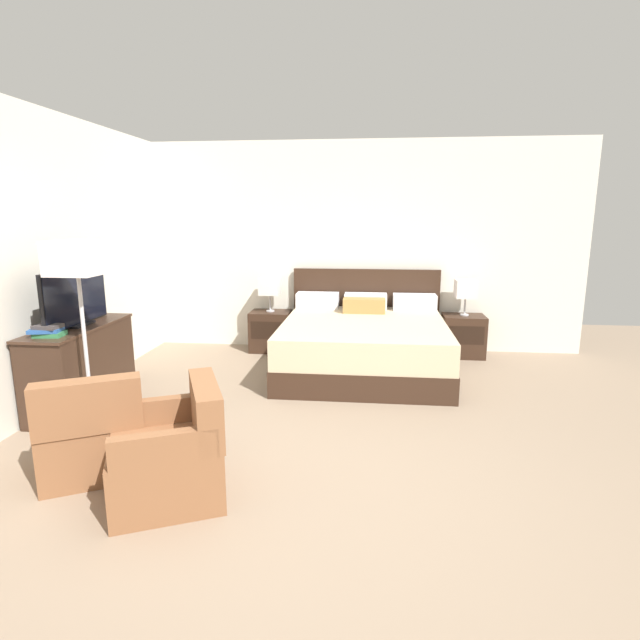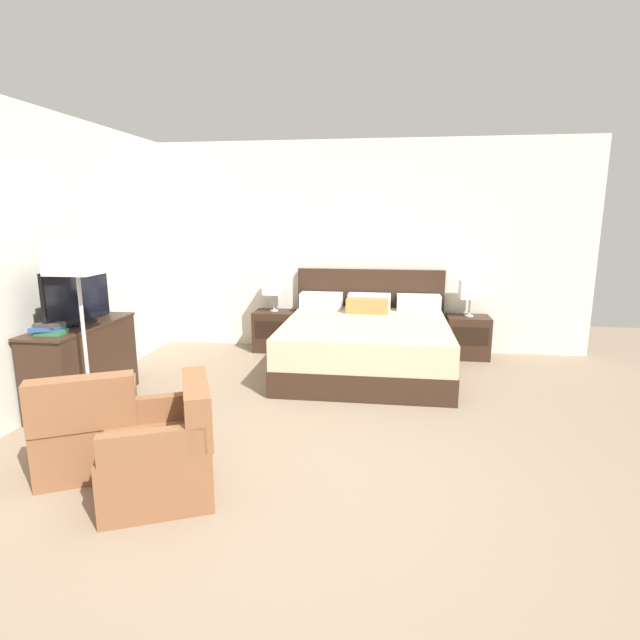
% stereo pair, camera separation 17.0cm
% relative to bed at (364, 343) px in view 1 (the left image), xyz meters
% --- Properties ---
extents(ground_plane, '(11.44, 11.44, 0.00)m').
position_rel_bed_xyz_m(ground_plane, '(-0.33, -2.80, -0.33)').
color(ground_plane, '#84705B').
extents(wall_back, '(6.39, 0.06, 2.79)m').
position_rel_bed_xyz_m(wall_back, '(-0.33, 1.04, 1.06)').
color(wall_back, silver).
rests_on(wall_back, ground).
extents(wall_left, '(0.06, 5.61, 2.79)m').
position_rel_bed_xyz_m(wall_left, '(-2.96, -1.19, 1.06)').
color(wall_left, silver).
rests_on(wall_left, ground).
extents(bed, '(1.97, 2.06, 1.11)m').
position_rel_bed_xyz_m(bed, '(0.00, 0.00, 0.00)').
color(bed, '#332116').
rests_on(bed, ground).
extents(nightstand_left, '(0.53, 0.41, 0.54)m').
position_rel_bed_xyz_m(nightstand_left, '(-1.28, 0.75, -0.06)').
color(nightstand_left, '#332116').
rests_on(nightstand_left, ground).
extents(nightstand_right, '(0.53, 0.41, 0.54)m').
position_rel_bed_xyz_m(nightstand_right, '(1.28, 0.75, -0.06)').
color(nightstand_right, '#332116').
rests_on(nightstand_right, ground).
extents(table_lamp_left, '(0.27, 0.27, 0.46)m').
position_rel_bed_xyz_m(table_lamp_left, '(-1.28, 0.75, 0.56)').
color(table_lamp_left, '#B7B7BC').
rests_on(table_lamp_left, nightstand_left).
extents(table_lamp_right, '(0.27, 0.27, 0.46)m').
position_rel_bed_xyz_m(table_lamp_right, '(1.28, 0.75, 0.56)').
color(table_lamp_right, '#B7B7BC').
rests_on(table_lamp_right, nightstand_right).
extents(dresser, '(0.46, 1.26, 0.80)m').
position_rel_bed_xyz_m(dresser, '(-2.67, -1.46, 0.08)').
color(dresser, '#332116').
rests_on(dresser, ground).
extents(tv, '(0.18, 0.98, 0.54)m').
position_rel_bed_xyz_m(tv, '(-2.67, -1.44, 0.73)').
color(tv, black).
rests_on(tv, dresser).
extents(book_red_cover, '(0.25, 0.18, 0.04)m').
position_rel_bed_xyz_m(book_red_cover, '(-2.66, -1.87, 0.49)').
color(book_red_cover, '#2D7042').
rests_on(book_red_cover, dresser).
extents(book_blue_cover, '(0.28, 0.24, 0.03)m').
position_rel_bed_xyz_m(book_blue_cover, '(-2.69, -1.87, 0.53)').
color(book_blue_cover, '#234C8E').
rests_on(book_blue_cover, book_red_cover).
extents(book_small_top, '(0.21, 0.17, 0.03)m').
position_rel_bed_xyz_m(book_small_top, '(-2.67, -1.87, 0.56)').
color(book_small_top, '#383333').
rests_on(book_small_top, book_blue_cover).
extents(armchair_by_window, '(0.92, 0.93, 0.76)m').
position_rel_bed_xyz_m(armchair_by_window, '(-1.88, -2.62, -0.05)').
color(armchair_by_window, brown).
rests_on(armchair_by_window, ground).
extents(armchair_companion, '(0.91, 0.90, 0.76)m').
position_rel_bed_xyz_m(armchair_companion, '(-1.19, -2.88, -0.05)').
color(armchair_companion, brown).
rests_on(armchair_companion, ground).
extents(floor_lamp, '(0.38, 0.38, 1.63)m').
position_rel_bed_xyz_m(floor_lamp, '(-2.27, -1.99, 1.07)').
color(floor_lamp, '#B7B7BC').
rests_on(floor_lamp, ground).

